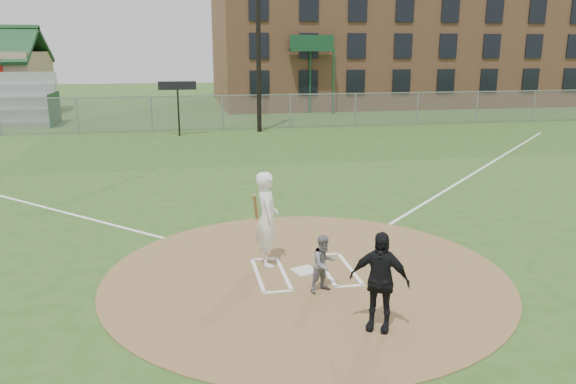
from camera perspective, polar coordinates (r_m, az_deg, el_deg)
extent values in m
plane|color=#2D501B|center=(11.88, 1.85, -8.45)|extent=(140.00, 140.00, 0.00)
cylinder|color=olive|center=(11.88, 1.85, -8.41)|extent=(8.40, 8.40, 0.02)
cube|color=silver|center=(12.02, 1.69, -8.00)|extent=(0.58, 0.58, 0.03)
cube|color=white|center=(23.22, 18.88, 2.15)|extent=(17.04, 17.04, 0.01)
imported|color=slate|center=(10.92, 3.67, -7.27)|extent=(0.68, 0.62, 1.13)
imported|color=black|center=(9.51, 9.26, -8.91)|extent=(1.08, 0.87, 1.71)
cube|color=white|center=(11.84, -3.09, -8.41)|extent=(0.08, 1.80, 0.01)
cube|color=white|center=(11.92, -0.44, -8.23)|extent=(0.08, 1.80, 0.01)
cube|color=white|center=(12.71, -2.39, -6.78)|extent=(0.62, 0.08, 0.01)
cube|color=white|center=(11.07, -0.98, -10.09)|extent=(0.62, 0.08, 0.01)
cube|color=white|center=(12.25, 6.30, -7.69)|extent=(0.08, 1.80, 0.01)
cube|color=white|center=(12.11, 3.79, -7.90)|extent=(0.08, 1.80, 0.01)
cube|color=white|center=(12.98, 3.94, -6.34)|extent=(0.62, 0.08, 0.01)
cube|color=white|center=(11.38, 6.28, -9.46)|extent=(0.62, 0.08, 0.01)
imported|color=white|center=(12.08, -2.13, -2.74)|extent=(0.53, 0.78, 2.07)
cylinder|color=brown|center=(11.55, -3.31, -1.52)|extent=(0.20, 0.60, 0.70)
cube|color=slate|center=(32.97, -6.66, 7.98)|extent=(56.00, 0.03, 2.00)
cube|color=gray|center=(32.87, -6.71, 9.72)|extent=(56.00, 0.06, 0.06)
cube|color=gray|center=(32.97, -6.66, 7.98)|extent=(56.08, 0.08, 2.00)
cube|color=#194728|center=(37.81, -22.61, 7.80)|extent=(0.08, 3.20, 2.00)
cube|color=#A36A46|center=(52.13, 10.29, 17.32)|extent=(30.00, 16.00, 15.00)
cube|color=black|center=(44.66, 14.03, 17.54)|extent=(26.60, 0.10, 12.20)
cube|color=#194728|center=(41.12, 2.44, 14.20)|extent=(3.20, 1.00, 0.15)
cube|color=#194728|center=(41.67, 2.24, 11.11)|extent=(0.12, 0.12, 4.50)
cube|color=#194728|center=(41.12, 4.62, 11.03)|extent=(0.12, 0.12, 4.50)
cube|color=#194728|center=(41.12, 2.45, 14.96)|extent=(3.20, 0.08, 1.00)
cylinder|color=black|center=(32.02, -3.06, 16.83)|extent=(0.26, 0.26, 12.00)
cylinder|color=black|center=(31.05, -11.06, 7.98)|extent=(0.10, 0.10, 2.60)
cube|color=black|center=(30.94, -11.19, 10.56)|extent=(2.00, 0.10, 0.45)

